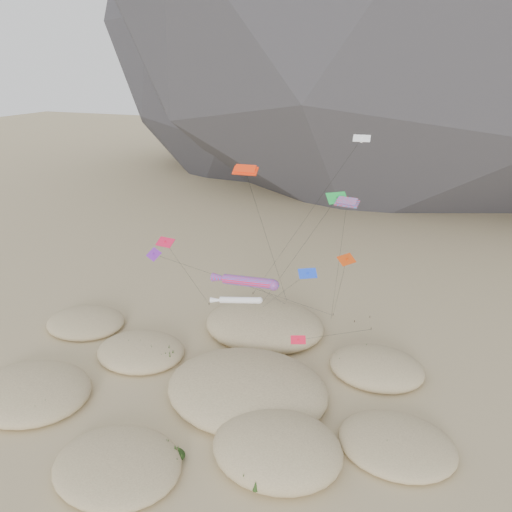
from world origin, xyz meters
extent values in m
plane|color=#CCB789|center=(0.00, 0.00, 0.00)|extent=(500.00, 500.00, 0.00)
ellipsoid|color=#2B2B30|center=(-37.00, 123.00, 44.00)|extent=(136.20, 127.83, 116.00)
ellipsoid|color=#CCB789|center=(-18.78, -4.54, 0.66)|extent=(12.99, 11.04, 2.95)
ellipsoid|color=#CCB789|center=(-4.26, -9.74, 0.54)|extent=(11.48, 9.76, 2.42)
ellipsoid|color=#CCB789|center=(8.06, -3.22, 0.88)|extent=(11.85, 10.08, 3.91)
ellipsoid|color=#CCB789|center=(-12.50, 6.46, 0.56)|extent=(10.80, 9.18, 2.51)
ellipsoid|color=#CCB789|center=(2.31, 3.85, 0.87)|extent=(17.25, 14.66, 3.85)
ellipsoid|color=#CCB789|center=(17.93, 1.61, 0.49)|extent=(10.72, 9.11, 2.19)
ellipsoid|color=#CCB789|center=(-0.74, 17.47, 0.86)|extent=(15.73, 13.37, 3.82)
ellipsoid|color=#CCB789|center=(14.39, 13.15, 0.62)|extent=(10.70, 9.09, 2.76)
ellipsoid|color=#CCB789|center=(-23.43, 10.02, 0.51)|extent=(10.66, 9.06, 2.27)
ellipsoid|color=black|center=(-16.79, -6.40, 0.90)|extent=(2.51, 2.14, 0.75)
ellipsoid|color=black|center=(-16.41, -5.22, 0.80)|extent=(2.27, 1.94, 0.68)
ellipsoid|color=black|center=(-4.82, -9.23, 0.60)|extent=(2.42, 2.07, 0.73)
ellipsoid|color=black|center=(-0.37, -6.91, 0.50)|extent=(2.17, 1.86, 0.65)
ellipsoid|color=black|center=(8.54, -5.42, 1.00)|extent=(3.12, 2.67, 0.94)
ellipsoid|color=black|center=(7.71, -7.31, 0.80)|extent=(2.00, 1.71, 0.60)
ellipsoid|color=black|center=(-12.36, 5.76, 0.80)|extent=(3.26, 2.79, 0.98)
ellipsoid|color=black|center=(-8.95, 6.27, 0.70)|extent=(1.85, 1.58, 0.55)
ellipsoid|color=black|center=(4.41, 3.40, 1.10)|extent=(3.08, 2.63, 0.92)
ellipsoid|color=black|center=(4.60, 5.36, 1.00)|extent=(2.60, 2.22, 0.78)
ellipsoid|color=black|center=(1.16, 3.09, 0.90)|extent=(2.39, 2.04, 0.72)
ellipsoid|color=black|center=(17.03, 1.52, 0.60)|extent=(2.48, 2.13, 0.75)
ellipsoid|color=black|center=(-2.16, 16.96, 1.00)|extent=(3.04, 2.60, 0.91)
ellipsoid|color=black|center=(-0.80, 15.36, 0.90)|extent=(2.39, 2.04, 0.72)
ellipsoid|color=black|center=(13.70, 14.78, 0.70)|extent=(2.25, 1.93, 0.68)
ellipsoid|color=black|center=(10.69, 12.85, 0.60)|extent=(2.37, 2.03, 0.71)
ellipsoid|color=black|center=(-22.65, 11.65, 0.50)|extent=(2.37, 2.03, 0.71)
ellipsoid|color=black|center=(-20.63, 8.65, 0.40)|extent=(1.79, 1.53, 0.54)
cylinder|color=#3F2D1E|center=(-3.60, 21.54, 0.15)|extent=(0.08, 0.08, 0.30)
cylinder|color=#3F2D1E|center=(-2.48, 22.65, 0.15)|extent=(0.08, 0.08, 0.30)
cylinder|color=#3F2D1E|center=(6.79, 24.66, 0.15)|extent=(0.08, 0.08, 0.30)
cylinder|color=#3F2D1E|center=(9.94, 23.82, 0.15)|extent=(0.08, 0.08, 0.30)
cylinder|color=#3F2D1E|center=(12.35, 22.63, 0.15)|extent=(0.08, 0.08, 0.30)
cylinder|color=#3F2D1E|center=(-6.12, 27.05, 0.15)|extent=(0.08, 0.08, 0.30)
cylinder|color=#3F2D1E|center=(11.68, 25.83, 0.15)|extent=(0.08, 0.08, 0.30)
cylinder|color=#3F2D1E|center=(-10.75, 21.42, 0.15)|extent=(0.08, 0.08, 0.30)
cylinder|color=#FF1A45|center=(-0.02, 10.15, 10.20)|extent=(6.45, 1.95, 1.80)
sphere|color=#FF1A45|center=(3.09, 9.74, 10.45)|extent=(1.21, 1.21, 1.21)
cone|color=#FF1A45|center=(-3.44, 10.59, 9.89)|extent=(2.71, 1.36, 1.29)
cylinder|color=black|center=(0.58, 17.32, 5.10)|extent=(1.23, 14.36, 10.22)
cylinder|color=white|center=(0.19, 7.08, 9.37)|extent=(4.35, 1.47, 0.98)
sphere|color=white|center=(2.29, 7.48, 9.54)|extent=(0.72, 0.72, 0.72)
cone|color=white|center=(-2.11, 6.64, 9.16)|extent=(1.83, 0.93, 0.73)
cylinder|color=black|center=(-1.98, 15.69, 4.69)|extent=(4.38, 17.24, 9.39)
cube|color=red|center=(-0.98, 11.85, 22.20)|extent=(2.74, 1.24, 0.79)
cube|color=red|center=(-0.98, 11.85, 22.40)|extent=(2.32, 0.98, 0.77)
cylinder|color=black|center=(-0.34, 18.33, 11.10)|extent=(1.30, 12.99, 22.21)
cube|color=red|center=(9.73, 13.37, 19.34)|extent=(2.58, 1.41, 0.67)
cube|color=red|center=(9.73, 13.37, 19.56)|extent=(2.19, 1.13, 0.67)
cylinder|color=black|center=(8.24, 18.55, 9.67)|extent=(3.02, 10.39, 19.35)
cube|color=blue|center=(7.64, 6.56, 13.83)|extent=(1.98, 1.66, 0.73)
cube|color=blue|center=(7.64, 6.56, 13.68)|extent=(0.30, 0.31, 0.60)
cylinder|color=black|center=(2.02, 14.05, 6.94)|extent=(11.26, 15.01, 13.80)
cube|color=purple|center=(-10.85, 8.34, 12.61)|extent=(2.42, 2.17, 0.87)
cube|color=purple|center=(-10.85, 8.34, 12.46)|extent=(0.37, 0.37, 0.74)
cylinder|color=black|center=(-2.03, 16.50, 6.33)|extent=(17.67, 16.34, 12.58)
cube|color=red|center=(6.86, 6.80, 6.12)|extent=(1.73, 1.29, 0.62)
cube|color=red|center=(6.86, 6.80, 5.97)|extent=(0.24, 0.25, 0.53)
cylinder|color=black|center=(9.61, 14.71, 3.08)|extent=(5.51, 15.85, 6.09)
cube|color=green|center=(8.50, 14.19, 19.56)|extent=(2.41, 2.24, 1.00)
cube|color=green|center=(8.50, 14.19, 19.41)|extent=(0.43, 0.44, 0.74)
cylinder|color=black|center=(2.45, 17.87, 9.80)|extent=(12.12, 7.38, 19.52)
cube|color=#D93F0B|center=(10.59, 10.61, 14.20)|extent=(1.88, 2.19, 0.76)
cube|color=#D93F0B|center=(10.59, 10.61, 14.05)|extent=(0.32, 0.32, 0.67)
cylinder|color=black|center=(8.69, 17.63, 7.12)|extent=(3.82, 14.07, 14.16)
cube|color=white|center=(10.15, 16.97, 25.46)|extent=(1.88, 1.16, 0.62)
cube|color=white|center=(10.15, 16.97, 25.31)|extent=(0.23, 0.18, 0.62)
cylinder|color=black|center=(2.01, 22.01, 12.76)|extent=(16.30, 10.10, 25.43)
cube|color=red|center=(-9.67, 9.06, 13.97)|extent=(2.20, 1.38, 0.76)
cube|color=red|center=(-9.67, 9.06, 13.82)|extent=(0.28, 0.25, 0.71)
cylinder|color=black|center=(-10.21, 15.24, 7.01)|extent=(1.10, 12.38, 13.93)
camera|label=1|loc=(18.92, -36.62, 33.02)|focal=35.00mm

